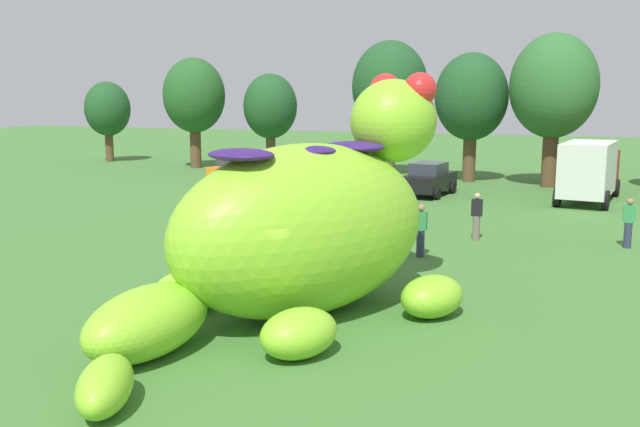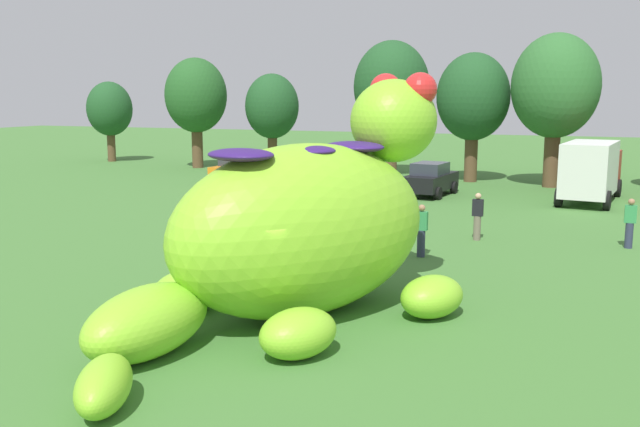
% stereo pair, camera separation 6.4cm
% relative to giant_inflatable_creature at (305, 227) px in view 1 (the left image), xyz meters
% --- Properties ---
extents(ground_plane, '(160.00, 160.00, 0.00)m').
position_rel_giant_inflatable_creature_xyz_m(ground_plane, '(-0.71, -1.33, -2.10)').
color(ground_plane, '#427533').
extents(giant_inflatable_creature, '(7.55, 11.37, 5.74)m').
position_rel_giant_inflatable_creature_xyz_m(giant_inflatable_creature, '(0.00, 0.00, 0.00)').
color(giant_inflatable_creature, '#8CD12D').
rests_on(giant_inflatable_creature, ground).
extents(car_orange, '(2.13, 4.19, 1.72)m').
position_rel_giant_inflatable_creature_xyz_m(car_orange, '(-12.92, 21.26, -1.24)').
color(car_orange, orange).
rests_on(car_orange, ground).
extents(car_green, '(2.05, 4.16, 1.72)m').
position_rel_giant_inflatable_creature_xyz_m(car_green, '(-9.24, 20.95, -1.24)').
color(car_green, '#1E7238').
rests_on(car_green, ground).
extents(car_silver, '(2.44, 4.33, 1.72)m').
position_rel_giant_inflatable_creature_xyz_m(car_silver, '(-5.30, 20.49, -1.24)').
color(car_silver, '#B7BABF').
rests_on(car_silver, ground).
extents(car_black, '(2.33, 4.28, 1.72)m').
position_rel_giant_inflatable_creature_xyz_m(car_black, '(-1.43, 20.57, -1.24)').
color(car_black, black).
rests_on(car_black, ground).
extents(box_truck, '(3.07, 6.62, 2.95)m').
position_rel_giant_inflatable_creature_xyz_m(box_truck, '(6.30, 21.24, -0.50)').
color(box_truck, '#B2231E').
rests_on(box_truck, ground).
extents(tree_far_left, '(3.48, 3.48, 6.17)m').
position_rel_giant_inflatable_creature_xyz_m(tree_far_left, '(-28.77, 30.10, 1.94)').
color(tree_far_left, brown).
rests_on(tree_far_left, ground).
extents(tree_left, '(4.36, 4.36, 7.73)m').
position_rel_giant_inflatable_creature_xyz_m(tree_left, '(-19.99, 28.38, 2.96)').
color(tree_left, brown).
rests_on(tree_left, ground).
extents(tree_mid_left, '(3.72, 3.72, 6.61)m').
position_rel_giant_inflatable_creature_xyz_m(tree_mid_left, '(-14.56, 29.40, 2.22)').
color(tree_mid_left, brown).
rests_on(tree_mid_left, ground).
extents(tree_centre_left, '(4.83, 4.83, 8.57)m').
position_rel_giant_inflatable_creature_xyz_m(tree_centre_left, '(-5.88, 28.84, 3.51)').
color(tree_centre_left, brown).
rests_on(tree_centre_left, ground).
extents(tree_centre, '(4.29, 4.29, 7.62)m').
position_rel_giant_inflatable_creature_xyz_m(tree_centre, '(-0.46, 27.26, 2.89)').
color(tree_centre, brown).
rests_on(tree_centre, ground).
extents(tree_centre_right, '(4.81, 4.81, 8.53)m').
position_rel_giant_inflatable_creature_xyz_m(tree_centre_right, '(4.18, 26.36, 3.48)').
color(tree_centre_right, brown).
rests_on(tree_centre_right, ground).
extents(spectator_near_inflatable, '(0.38, 0.26, 1.71)m').
position_rel_giant_inflatable_creature_xyz_m(spectator_near_inflatable, '(7.58, 10.60, -1.25)').
color(spectator_near_inflatable, '#2D334C').
rests_on(spectator_near_inflatable, ground).
extents(spectator_mid_field, '(0.38, 0.26, 1.71)m').
position_rel_giant_inflatable_creature_xyz_m(spectator_mid_field, '(1.26, 6.77, -1.25)').
color(spectator_mid_field, '#2D334C').
rests_on(spectator_mid_field, ground).
extents(spectator_by_cars, '(0.38, 0.26, 1.71)m').
position_rel_giant_inflatable_creature_xyz_m(spectator_by_cars, '(2.54, 10.09, -1.25)').
color(spectator_by_cars, '#726656').
rests_on(spectator_by_cars, ground).
extents(spectator_wandering, '(0.38, 0.26, 1.71)m').
position_rel_giant_inflatable_creature_xyz_m(spectator_wandering, '(-10.48, 15.37, -1.25)').
color(spectator_wandering, black).
rests_on(spectator_wandering, ground).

